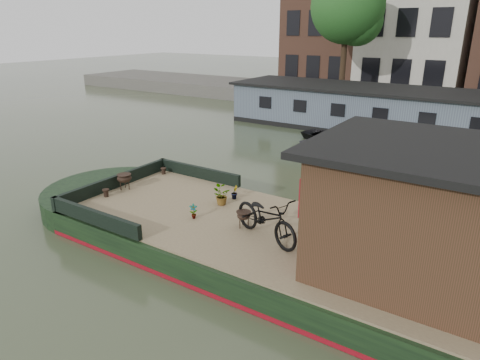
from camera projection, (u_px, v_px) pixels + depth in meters
The scene contains 17 objects.
ground at pixel (306, 268), 9.28m from camera, with size 120.00×120.00×0.00m, color #2D3B25.
houseboat_hull at pixel (254, 241), 9.88m from camera, with size 14.01×4.02×0.60m.
houseboat_deck at pixel (308, 242), 9.07m from camera, with size 11.80×3.80×0.05m, color #847651.
bow_bulwark at pixel (137, 187), 11.62m from camera, with size 3.00×4.00×0.35m.
cabin at pixel (425, 211), 7.52m from camera, with size 4.00×3.50×2.42m.
bicycle at pixel (266, 218), 9.01m from camera, with size 0.66×1.90×1.00m, color black.
potted_plant_a at pixel (193, 211), 10.09m from camera, with size 0.19×0.13×0.37m, color brown.
potted_plant_b at pixel (234, 192), 11.27m from camera, with size 0.20×0.16×0.36m, color brown.
potted_plant_c at pixel (221, 195), 10.87m from camera, with size 0.44×0.38×0.49m, color #994C2C.
brazier_front at pixel (244, 219), 9.65m from camera, with size 0.36×0.36×0.38m, color black, non-canonical shape.
brazier_rear at pixel (125, 182), 11.91m from camera, with size 0.41×0.41×0.44m, color black, non-canonical shape.
bollard_port at pixel (164, 171), 13.18m from camera, with size 0.17×0.17×0.20m, color black.
bollard_stbd at pixel (106, 193), 11.42m from camera, with size 0.18×0.18×0.21m, color black.
dinghy at pixel (338, 135), 19.10m from camera, with size 2.50×3.50×0.72m, color black.
far_houseboat at pixel (435, 117), 19.97m from camera, with size 20.40×4.40×2.11m.
quay at pixel (454, 107), 25.26m from camera, with size 60.00×6.00×0.90m, color #47443F.
tree_left at pixel (350, 10), 25.58m from camera, with size 4.40×4.40×7.40m.
Camera 1 is at (3.23, -7.55, 4.94)m, focal length 32.00 mm.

